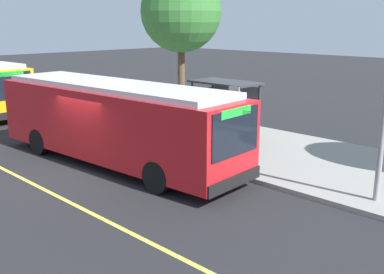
# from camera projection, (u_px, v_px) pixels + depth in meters

# --- Properties ---
(ground_plane) EXTENTS (120.00, 120.00, 0.00)m
(ground_plane) POSITION_uv_depth(u_px,v_px,m) (89.00, 168.00, 16.26)
(ground_plane) COLOR #232326
(sidewalk_curb) EXTENTS (44.00, 6.40, 0.15)m
(sidewalk_curb) POSITION_uv_depth(u_px,v_px,m) (205.00, 137.00, 20.39)
(sidewalk_curb) COLOR gray
(sidewalk_curb) RESTS_ON ground_plane
(lane_stripe_center) EXTENTS (36.00, 0.14, 0.01)m
(lane_stripe_center) POSITION_uv_depth(u_px,v_px,m) (31.00, 183.00, 14.74)
(lane_stripe_center) COLOR #E0D64C
(lane_stripe_center) RESTS_ON ground_plane
(transit_bus_main) EXTENTS (10.83, 3.25, 2.95)m
(transit_bus_main) POSITION_uv_depth(u_px,v_px,m) (114.00, 120.00, 16.42)
(transit_bus_main) COLOR red
(transit_bus_main) RESTS_ON ground_plane
(bus_shelter) EXTENTS (2.90, 1.60, 2.48)m
(bus_shelter) POSITION_uv_depth(u_px,v_px,m) (224.00, 97.00, 19.51)
(bus_shelter) COLOR #333338
(bus_shelter) RESTS_ON sidewalk_curb
(waiting_bench) EXTENTS (1.60, 0.48, 0.95)m
(waiting_bench) POSITION_uv_depth(u_px,v_px,m) (226.00, 128.00, 19.65)
(waiting_bench) COLOR brown
(waiting_bench) RESTS_ON sidewalk_curb
(route_sign_post) EXTENTS (0.44, 0.08, 2.80)m
(route_sign_post) POSITION_uv_depth(u_px,v_px,m) (234.00, 115.00, 15.53)
(route_sign_post) COLOR #333338
(route_sign_post) RESTS_ON sidewalk_curb
(pedestrian_commuter) EXTENTS (0.24, 0.40, 1.69)m
(pedestrian_commuter) POSITION_uv_depth(u_px,v_px,m) (169.00, 114.00, 20.02)
(pedestrian_commuter) COLOR #282D47
(pedestrian_commuter) RESTS_ON sidewalk_curb
(street_tree_near_shelter) EXTENTS (3.97, 3.97, 7.37)m
(street_tree_near_shelter) POSITION_uv_depth(u_px,v_px,m) (181.00, 12.00, 22.40)
(street_tree_near_shelter) COLOR brown
(street_tree_near_shelter) RESTS_ON sidewalk_curb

